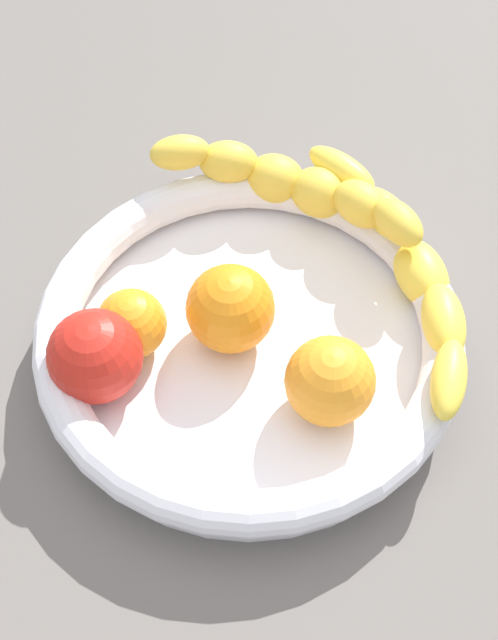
# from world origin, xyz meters

# --- Properties ---
(kitchen_counter) EXTENTS (1.20, 1.20, 0.03)m
(kitchen_counter) POSITION_xyz_m (0.00, 0.00, 0.01)
(kitchen_counter) COLOR #645E59
(kitchen_counter) RESTS_ON ground
(fruit_bowl) EXTENTS (0.31, 0.31, 0.05)m
(fruit_bowl) POSITION_xyz_m (0.00, 0.00, 0.06)
(fruit_bowl) COLOR white
(fruit_bowl) RESTS_ON kitchen_counter
(banana_draped_left) EXTENTS (0.21, 0.12, 0.06)m
(banana_draped_left) POSITION_xyz_m (0.03, 0.12, 0.09)
(banana_draped_left) COLOR yellow
(banana_draped_left) RESTS_ON fruit_bowl
(banana_draped_right) EXTENTS (0.11, 0.26, 0.05)m
(banana_draped_right) POSITION_xyz_m (0.12, 0.05, 0.08)
(banana_draped_right) COLOR yellow
(banana_draped_right) RESTS_ON fruit_bowl
(orange_front) EXTENTS (0.06, 0.06, 0.06)m
(orange_front) POSITION_xyz_m (0.05, -0.05, 0.08)
(orange_front) COLOR orange
(orange_front) RESTS_ON fruit_bowl
(orange_mid_left) EXTENTS (0.06, 0.06, 0.06)m
(orange_mid_left) POSITION_xyz_m (-0.01, 0.01, 0.08)
(orange_mid_left) COLOR orange
(orange_mid_left) RESTS_ON fruit_bowl
(orange_mid_right) EXTENTS (0.05, 0.05, 0.05)m
(orange_mid_right) POSITION_xyz_m (-0.08, 0.00, 0.08)
(orange_mid_right) COLOR orange
(orange_mid_right) RESTS_ON fruit_bowl
(tomato_red) EXTENTS (0.07, 0.07, 0.07)m
(tomato_red) POSITION_xyz_m (-0.11, -0.03, 0.08)
(tomato_red) COLOR red
(tomato_red) RESTS_ON fruit_bowl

